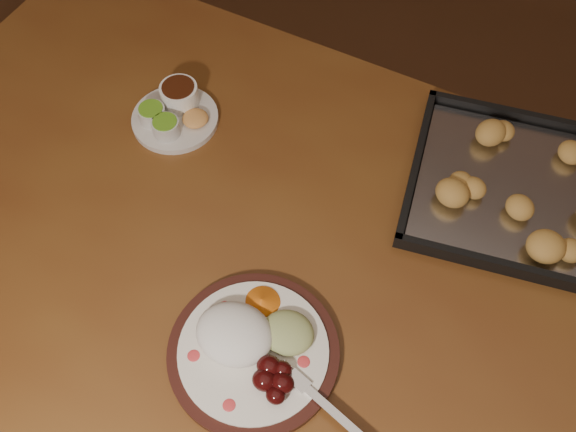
% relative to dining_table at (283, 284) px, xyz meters
% --- Properties ---
extents(dining_table, '(1.56, 1.00, 0.75)m').
position_rel_dining_table_xyz_m(dining_table, '(0.00, 0.00, 0.00)').
color(dining_table, brown).
rests_on(dining_table, ground).
extents(dinner_plate, '(0.32, 0.24, 0.06)m').
position_rel_dining_table_xyz_m(dinner_plate, '(0.02, -0.16, 0.11)').
color(dinner_plate, black).
rests_on(dinner_plate, dining_table).
extents(condiment_saucer, '(0.15, 0.15, 0.05)m').
position_rel_dining_table_xyz_m(condiment_saucer, '(-0.29, 0.18, 0.12)').
color(condiment_saucer, beige).
rests_on(condiment_saucer, dining_table).
extents(baking_tray, '(0.47, 0.37, 0.05)m').
position_rel_dining_table_xyz_m(baking_tray, '(0.35, 0.27, 0.11)').
color(baking_tray, black).
rests_on(baking_tray, dining_table).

